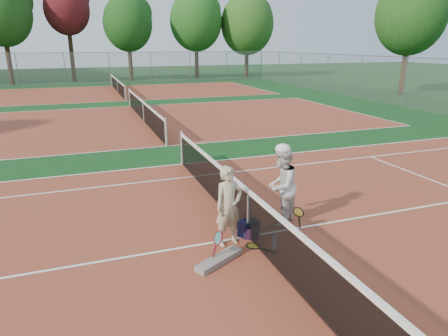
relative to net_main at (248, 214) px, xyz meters
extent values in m
plane|color=#0F3814|center=(0.00, 0.00, -0.51)|extent=(130.00, 130.00, 0.00)
cube|color=brown|center=(0.00, 0.00, -0.51)|extent=(23.77, 10.97, 0.01)
cube|color=brown|center=(0.00, 13.50, -0.51)|extent=(23.77, 10.97, 0.01)
cube|color=brown|center=(0.00, 27.00, -0.51)|extent=(23.77, 10.97, 0.01)
imported|color=#B8AC8E|center=(-0.47, -0.13, 0.29)|extent=(0.65, 0.49, 1.59)
imported|color=silver|center=(0.90, 0.35, 0.36)|extent=(1.07, 1.06, 1.74)
cube|color=black|center=(0.04, 0.08, -0.35)|extent=(0.46, 0.38, 0.32)
cube|color=black|center=(0.05, -0.08, -0.40)|extent=(0.33, 0.30, 0.22)
cube|color=slate|center=(-0.88, -0.75, -0.46)|extent=(1.03, 0.71, 0.11)
cylinder|color=#C9DFFF|center=(0.26, -0.66, -0.36)|extent=(0.09, 0.09, 0.30)
cylinder|color=#382314|center=(-8.93, 36.87, 2.08)|extent=(0.44, 0.44, 5.18)
ellipsoid|color=#154012|center=(-8.93, 36.87, 5.97)|extent=(5.27, 5.27, 6.06)
cylinder|color=#382314|center=(-3.31, 38.47, 2.32)|extent=(0.44, 0.44, 5.66)
ellipsoid|color=#4A0F14|center=(-3.31, 38.47, 6.56)|extent=(4.39, 4.39, 5.05)
cylinder|color=#382314|center=(2.45, 37.57, 1.81)|extent=(0.44, 0.44, 4.65)
ellipsoid|color=#144212|center=(2.45, 37.57, 5.30)|extent=(4.99, 4.99, 5.73)
cylinder|color=#382314|center=(9.94, 38.29, 1.97)|extent=(0.44, 0.44, 4.96)
ellipsoid|color=#194E16|center=(9.94, 38.29, 5.69)|extent=(5.74, 5.74, 6.60)
cylinder|color=#382314|center=(15.86, 37.77, 1.86)|extent=(0.44, 0.44, 4.75)
ellipsoid|color=#224F16|center=(15.86, 37.77, 5.42)|extent=(6.01, 6.01, 6.91)
cylinder|color=#382314|center=(20.62, 18.10, 1.82)|extent=(0.44, 0.44, 4.66)
ellipsoid|color=#194413|center=(20.62, 18.10, 5.32)|extent=(5.10, 5.10, 5.87)
camera|label=1|loc=(-2.96, -6.78, 3.27)|focal=32.00mm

